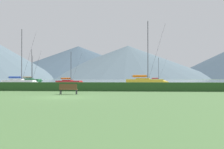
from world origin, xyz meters
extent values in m
plane|color=#517A42|center=(0.00, 0.00, 0.00)|extent=(1000.00, 1000.00, 0.00)
cube|color=#8C9EA3|center=(0.00, 137.00, 0.00)|extent=(320.00, 246.00, 0.00)
cube|color=#284C23|center=(0.00, 11.00, 0.50)|extent=(80.00, 1.20, 1.00)
cube|color=gold|center=(7.50, 40.41, 0.62)|extent=(7.96, 3.12, 1.23)
cone|color=gold|center=(11.96, 40.15, 0.62)|extent=(1.40, 1.12, 1.05)
cube|color=gold|center=(7.05, 40.43, 1.07)|extent=(3.01, 2.04, 0.78)
cylinder|color=#333338|center=(8.17, 40.37, 7.20)|extent=(0.16, 0.16, 13.06)
cylinder|color=#333338|center=(6.41, 40.47, 1.90)|extent=(3.52, 0.33, 0.13)
cylinder|color=orange|center=(6.41, 40.47, 1.90)|extent=(3.02, 0.66, 0.49)
cylinder|color=#333338|center=(10.01, 40.27, 6.88)|extent=(3.72, 0.24, 12.41)
cube|color=white|center=(-19.26, 37.80, 0.53)|extent=(6.74, 2.38, 1.06)
cone|color=white|center=(-15.42, 37.85, 0.53)|extent=(1.16, 0.91, 0.90)
cube|color=silver|center=(-19.64, 37.80, 0.92)|extent=(2.51, 1.64, 0.67)
cylinder|color=#333338|center=(-18.69, 37.81, 6.26)|extent=(0.13, 0.13, 11.36)
cylinder|color=#333338|center=(-20.20, 37.79, 1.63)|extent=(3.02, 0.15, 0.12)
cylinder|color=#2847A3|center=(-20.20, 37.79, 1.63)|extent=(2.57, 0.45, 0.42)
cylinder|color=#333338|center=(-17.10, 37.83, 5.97)|extent=(3.19, 0.07, 10.80)
cube|color=#9E9EA3|center=(12.70, 78.98, 0.45)|extent=(5.99, 3.23, 0.89)
cone|color=#9E9EA3|center=(15.86, 78.22, 0.45)|extent=(1.13, 0.97, 0.76)
cube|color=gray|center=(12.38, 79.05, 0.78)|extent=(2.38, 1.82, 0.57)
cylinder|color=#333338|center=(13.17, 78.86, 4.49)|extent=(0.11, 0.11, 8.00)
cylinder|color=#333338|center=(11.93, 79.16, 1.39)|extent=(2.51, 0.69, 0.10)
cylinder|color=red|center=(11.93, 79.16, 1.39)|extent=(2.20, 0.86, 0.36)
cylinder|color=#333338|center=(14.48, 78.55, 4.29)|extent=(2.64, 0.66, 7.61)
cube|color=red|center=(-9.43, 42.03, 0.45)|extent=(5.99, 2.96, 0.90)
cone|color=red|center=(-6.21, 41.44, 0.45)|extent=(1.10, 0.93, 0.77)
cube|color=#A52020|center=(-9.75, 42.09, 0.78)|extent=(2.34, 1.74, 0.57)
cylinder|color=#333338|center=(-8.95, 41.94, 3.94)|extent=(0.11, 0.11, 6.88)
cylinder|color=#333338|center=(-10.22, 42.17, 1.40)|extent=(2.55, 0.56, 0.10)
cylinder|color=orange|center=(-10.22, 42.17, 1.40)|extent=(2.22, 0.75, 0.36)
cylinder|color=#333338|center=(-7.62, 41.70, 3.76)|extent=(2.68, 0.51, 6.55)
cube|color=#19707A|center=(-35.00, 86.61, 0.53)|extent=(7.04, 3.95, 1.05)
cone|color=#19707A|center=(-31.32, 85.61, 0.53)|extent=(1.34, 1.16, 0.89)
cube|color=#16646E|center=(-35.37, 86.71, 0.91)|extent=(2.81, 2.19, 0.67)
cylinder|color=#333338|center=(-34.45, 86.46, 5.34)|extent=(0.13, 0.13, 9.52)
cylinder|color=#333338|center=(-35.90, 86.85, 1.62)|extent=(2.93, 0.90, 0.11)
cylinder|color=gray|center=(-35.90, 86.85, 1.62)|extent=(2.57, 1.07, 0.42)
cylinder|color=#333338|center=(-32.93, 86.05, 5.10)|extent=(3.07, 0.86, 9.05)
cube|color=#236B38|center=(-30.26, 72.74, 0.58)|extent=(7.50, 3.12, 1.15)
cone|color=#236B38|center=(-26.10, 72.39, 0.58)|extent=(1.33, 1.08, 0.98)
cube|color=#206032|center=(-30.68, 72.78, 1.00)|extent=(2.85, 1.98, 0.73)
cylinder|color=#333338|center=(-29.64, 72.69, 5.90)|extent=(0.15, 0.15, 10.54)
cylinder|color=#333338|center=(-31.28, 72.83, 1.78)|extent=(3.29, 0.40, 0.13)
cylinder|color=tan|center=(-31.28, 72.83, 1.78)|extent=(2.83, 0.69, 0.46)
cylinder|color=#333338|center=(-27.92, 72.54, 5.64)|extent=(3.47, 0.33, 10.02)
cube|color=brown|center=(-0.31, 4.04, 0.45)|extent=(1.65, 0.49, 0.06)
cube|color=brown|center=(-0.32, 3.85, 0.73)|extent=(1.64, 0.17, 0.45)
cylinder|color=#333338|center=(0.43, 4.18, 0.23)|extent=(0.08, 0.08, 0.45)
cylinder|color=#333338|center=(-1.05, 4.22, 0.23)|extent=(0.08, 0.08, 0.45)
cylinder|color=#333338|center=(0.42, 3.85, 0.23)|extent=(0.08, 0.08, 0.45)
cylinder|color=#333338|center=(-1.06, 3.89, 0.23)|extent=(0.08, 0.08, 0.45)
cone|color=#425666|center=(-84.65, 414.76, 25.11)|extent=(263.51, 263.51, 50.22)
cone|color=slate|center=(-7.18, 375.66, 23.00)|extent=(240.76, 240.76, 45.99)
camera|label=1|loc=(5.97, -21.88, 1.50)|focal=46.41mm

